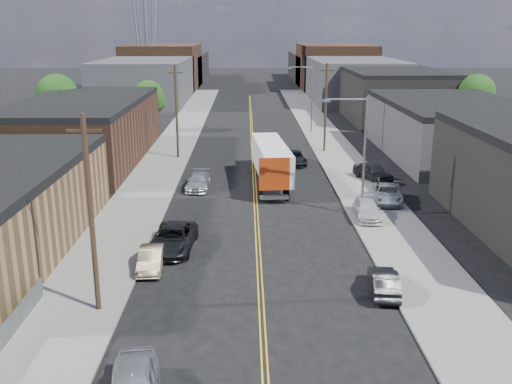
{
  "coord_description": "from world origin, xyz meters",
  "views": [
    {
      "loc": [
        -0.73,
        -16.05,
        13.74
      ],
      "look_at": [
        -0.06,
        22.89,
        2.5
      ],
      "focal_mm": 40.0,
      "sensor_mm": 36.0,
      "label": 1
    }
  ],
  "objects_px": {
    "semi_truck": "(271,158)",
    "car_right_oncoming": "(384,282)",
    "car_ahead_truck": "(294,158)",
    "car_left_d": "(198,181)",
    "car_right_lot_a": "(387,193)",
    "car_right_lot_b": "(367,210)",
    "car_left_b": "(151,259)",
    "car_left_c": "(173,238)",
    "car_right_lot_c": "(373,172)"
  },
  "relations": [
    {
      "from": "car_right_lot_a",
      "to": "car_ahead_truck",
      "type": "xyz_separation_m",
      "value": [
        -6.46,
        14.0,
        -0.16
      ]
    },
    {
      "from": "car_right_lot_a",
      "to": "car_right_lot_c",
      "type": "relative_size",
      "value": 1.11
    },
    {
      "from": "car_right_lot_c",
      "to": "car_ahead_truck",
      "type": "xyz_separation_m",
      "value": [
        -6.81,
        7.0,
        -0.23
      ]
    },
    {
      "from": "car_right_lot_c",
      "to": "car_ahead_truck",
      "type": "bearing_deg",
      "value": 109.52
    },
    {
      "from": "car_right_lot_b",
      "to": "car_right_lot_a",
      "type": "bearing_deg",
      "value": 61.49
    },
    {
      "from": "car_ahead_truck",
      "to": "car_left_d",
      "type": "bearing_deg",
      "value": -138.9
    },
    {
      "from": "car_left_c",
      "to": "car_left_b",
      "type": "bearing_deg",
      "value": -103.64
    },
    {
      "from": "car_left_d",
      "to": "car_right_lot_a",
      "type": "height_order",
      "value": "car_right_lot_a"
    },
    {
      "from": "semi_truck",
      "to": "car_right_lot_c",
      "type": "distance_m",
      "value": 9.59
    },
    {
      "from": "car_left_b",
      "to": "car_left_d",
      "type": "bearing_deg",
      "value": 81.89
    },
    {
      "from": "car_left_b",
      "to": "car_ahead_truck",
      "type": "xyz_separation_m",
      "value": [
        10.59,
        26.79,
        0.05
      ]
    },
    {
      "from": "car_left_d",
      "to": "car_ahead_truck",
      "type": "height_order",
      "value": "car_ahead_truck"
    },
    {
      "from": "car_right_oncoming",
      "to": "car_right_lot_b",
      "type": "distance_m",
      "value": 12.3
    },
    {
      "from": "car_left_c",
      "to": "car_ahead_truck",
      "type": "bearing_deg",
      "value": 71.65
    },
    {
      "from": "semi_truck",
      "to": "car_right_lot_b",
      "type": "distance_m",
      "value": 13.22
    },
    {
      "from": "car_right_lot_b",
      "to": "car_ahead_truck",
      "type": "relative_size",
      "value": 0.88
    },
    {
      "from": "car_left_c",
      "to": "car_right_oncoming",
      "type": "bearing_deg",
      "value": -24.31
    },
    {
      "from": "car_right_lot_a",
      "to": "car_ahead_truck",
      "type": "distance_m",
      "value": 15.42
    },
    {
      "from": "car_left_d",
      "to": "car_right_lot_b",
      "type": "distance_m",
      "value": 15.79
    },
    {
      "from": "car_left_b",
      "to": "car_right_lot_c",
      "type": "height_order",
      "value": "car_right_lot_c"
    },
    {
      "from": "car_right_lot_a",
      "to": "car_right_lot_b",
      "type": "relative_size",
      "value": 1.15
    },
    {
      "from": "semi_truck",
      "to": "car_left_b",
      "type": "distance_m",
      "value": 21.65
    },
    {
      "from": "car_right_lot_c",
      "to": "car_ahead_truck",
      "type": "distance_m",
      "value": 9.77
    },
    {
      "from": "car_left_c",
      "to": "car_right_lot_a",
      "type": "height_order",
      "value": "car_left_c"
    },
    {
      "from": "car_right_oncoming",
      "to": "car_right_lot_c",
      "type": "bearing_deg",
      "value": -94.5
    },
    {
      "from": "car_left_c",
      "to": "car_ahead_truck",
      "type": "xyz_separation_m",
      "value": [
        9.64,
        23.78,
        -0.08
      ]
    },
    {
      "from": "car_left_c",
      "to": "car_right_lot_c",
      "type": "xyz_separation_m",
      "value": [
        16.46,
        16.78,
        0.14
      ]
    },
    {
      "from": "car_right_oncoming",
      "to": "car_right_lot_b",
      "type": "bearing_deg",
      "value": -91.23
    },
    {
      "from": "car_left_c",
      "to": "car_right_lot_b",
      "type": "height_order",
      "value": "car_left_c"
    },
    {
      "from": "car_left_b",
      "to": "car_left_c",
      "type": "bearing_deg",
      "value": 69.1
    },
    {
      "from": "car_right_oncoming",
      "to": "car_right_lot_c",
      "type": "distance_m",
      "value": 23.62
    },
    {
      "from": "car_left_d",
      "to": "car_left_c",
      "type": "bearing_deg",
      "value": -89.59
    },
    {
      "from": "car_right_oncoming",
      "to": "car_right_lot_a",
      "type": "xyz_separation_m",
      "value": [
        4.05,
        16.2,
        0.19
      ]
    },
    {
      "from": "car_left_d",
      "to": "car_right_lot_a",
      "type": "xyz_separation_m",
      "value": [
        15.65,
        -4.67,
        0.16
      ]
    },
    {
      "from": "car_ahead_truck",
      "to": "semi_truck",
      "type": "bearing_deg",
      "value": -116.23
    },
    {
      "from": "car_right_oncoming",
      "to": "car_right_lot_b",
      "type": "xyz_separation_m",
      "value": [
        1.6,
        12.2,
        0.13
      ]
    },
    {
      "from": "car_left_b",
      "to": "car_right_lot_b",
      "type": "distance_m",
      "value": 17.04
    },
    {
      "from": "car_right_oncoming",
      "to": "car_left_d",
      "type": "bearing_deg",
      "value": -54.69
    },
    {
      "from": "semi_truck",
      "to": "car_right_oncoming",
      "type": "bearing_deg",
      "value": -82.37
    },
    {
      "from": "car_left_d",
      "to": "car_right_lot_b",
      "type": "xyz_separation_m",
      "value": [
        13.2,
        -8.67,
        0.1
      ]
    },
    {
      "from": "semi_truck",
      "to": "car_right_lot_c",
      "type": "relative_size",
      "value": 3.25
    },
    {
      "from": "semi_truck",
      "to": "car_right_oncoming",
      "type": "distance_m",
      "value": 24.1
    },
    {
      "from": "semi_truck",
      "to": "car_right_lot_c",
      "type": "height_order",
      "value": "semi_truck"
    },
    {
      "from": "car_left_b",
      "to": "car_right_oncoming",
      "type": "bearing_deg",
      "value": -18.22
    },
    {
      "from": "car_left_b",
      "to": "car_left_d",
      "type": "relative_size",
      "value": 0.82
    },
    {
      "from": "car_right_lot_a",
      "to": "car_left_b",
      "type": "bearing_deg",
      "value": -132.87
    },
    {
      "from": "car_ahead_truck",
      "to": "car_right_oncoming",
      "type": "bearing_deg",
      "value": -89.78
    },
    {
      "from": "car_left_d",
      "to": "car_right_lot_a",
      "type": "distance_m",
      "value": 16.33
    },
    {
      "from": "car_left_c",
      "to": "car_right_lot_b",
      "type": "bearing_deg",
      "value": 26.66
    },
    {
      "from": "car_left_b",
      "to": "car_right_lot_a",
      "type": "bearing_deg",
      "value": 33.35
    }
  ]
}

